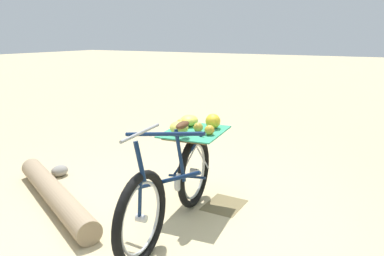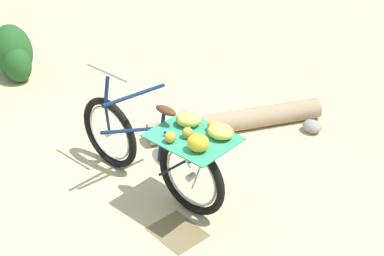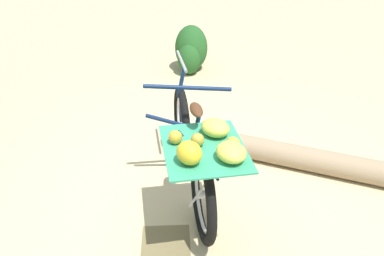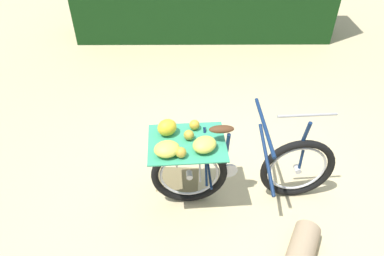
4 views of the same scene
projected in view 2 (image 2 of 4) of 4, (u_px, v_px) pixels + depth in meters
name	position (u px, v px, depth m)	size (l,w,h in m)	color
ground_plane	(132.00, 195.00, 5.22)	(60.00, 60.00, 0.00)	#C6B284
bicycle	(158.00, 148.00, 5.02)	(1.80, 0.74, 1.03)	black
fallen_log	(236.00, 121.00, 6.13)	(0.23, 0.23, 1.94)	#9E8466
shrub_cluster	(13.00, 54.00, 7.15)	(0.71, 0.49, 0.68)	#235623
path_stone	(312.00, 126.00, 6.12)	(0.22, 0.18, 0.13)	gray
leaf_litter_patch	(177.00, 232.00, 4.79)	(0.44, 0.36, 0.01)	olive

